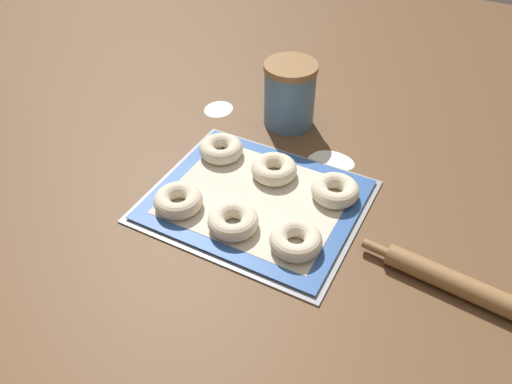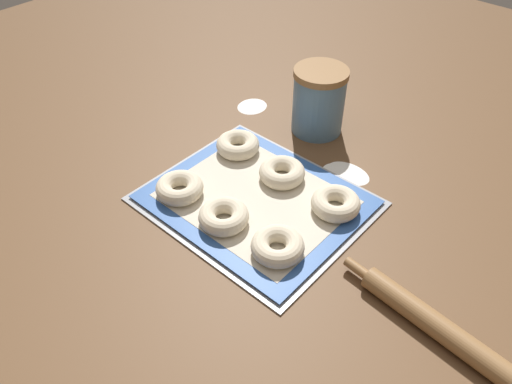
{
  "view_description": "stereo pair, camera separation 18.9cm",
  "coord_description": "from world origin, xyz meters",
  "px_view_note": "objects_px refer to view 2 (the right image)",
  "views": [
    {
      "loc": [
        0.36,
        -0.71,
        0.73
      ],
      "look_at": [
        0.0,
        -0.02,
        0.03
      ],
      "focal_mm": 35.0,
      "sensor_mm": 36.0,
      "label": 1
    },
    {
      "loc": [
        0.52,
        -0.61,
        0.73
      ],
      "look_at": [
        0.0,
        -0.02,
        0.03
      ],
      "focal_mm": 35.0,
      "sensor_mm": 36.0,
      "label": 2
    }
  ],
  "objects_px": {
    "bagel_front_center": "(222,215)",
    "baking_tray": "(256,201)",
    "flour_canister": "(319,101)",
    "bagel_front_right": "(278,246)",
    "bagel_front_left": "(180,188)",
    "rolling_pin": "(447,333)",
    "bagel_back_right": "(336,203)",
    "bagel_back_left": "(238,145)",
    "bagel_back_center": "(283,173)"
  },
  "relations": [
    {
      "from": "baking_tray",
      "to": "bagel_front_left",
      "type": "bearing_deg",
      "value": -143.06
    },
    {
      "from": "bagel_front_left",
      "to": "baking_tray",
      "type": "bearing_deg",
      "value": 36.94
    },
    {
      "from": "baking_tray",
      "to": "bagel_front_center",
      "type": "bearing_deg",
      "value": -92.39
    },
    {
      "from": "bagel_front_center",
      "to": "bagel_back_right",
      "type": "xyz_separation_m",
      "value": [
        0.15,
        0.18,
        0.0
      ]
    },
    {
      "from": "bagel_front_right",
      "to": "bagel_back_right",
      "type": "distance_m",
      "value": 0.17
    },
    {
      "from": "bagel_back_right",
      "to": "bagel_front_center",
      "type": "bearing_deg",
      "value": -129.81
    },
    {
      "from": "bagel_front_center",
      "to": "bagel_back_center",
      "type": "height_order",
      "value": "same"
    },
    {
      "from": "baking_tray",
      "to": "flour_canister",
      "type": "relative_size",
      "value": 2.67
    },
    {
      "from": "baking_tray",
      "to": "bagel_back_right",
      "type": "distance_m",
      "value": 0.17
    },
    {
      "from": "bagel_back_center",
      "to": "bagel_back_right",
      "type": "relative_size",
      "value": 1.0
    },
    {
      "from": "bagel_front_right",
      "to": "bagel_back_center",
      "type": "xyz_separation_m",
      "value": [
        -0.13,
        0.17,
        0.0
      ]
    },
    {
      "from": "baking_tray",
      "to": "flour_canister",
      "type": "height_order",
      "value": "flour_canister"
    },
    {
      "from": "rolling_pin",
      "to": "bagel_front_right",
      "type": "bearing_deg",
      "value": -172.34
    },
    {
      "from": "bagel_front_center",
      "to": "bagel_back_right",
      "type": "relative_size",
      "value": 1.0
    },
    {
      "from": "rolling_pin",
      "to": "baking_tray",
      "type": "bearing_deg",
      "value": 174.48
    },
    {
      "from": "bagel_front_center",
      "to": "flour_canister",
      "type": "xyz_separation_m",
      "value": [
        -0.06,
        0.4,
        0.05
      ]
    },
    {
      "from": "bagel_front_center",
      "to": "flour_canister",
      "type": "height_order",
      "value": "flour_canister"
    },
    {
      "from": "bagel_front_center",
      "to": "baking_tray",
      "type": "bearing_deg",
      "value": 87.61
    },
    {
      "from": "bagel_front_center",
      "to": "bagel_front_right",
      "type": "height_order",
      "value": "same"
    },
    {
      "from": "rolling_pin",
      "to": "bagel_back_left",
      "type": "bearing_deg",
      "value": 166.78
    },
    {
      "from": "bagel_back_center",
      "to": "bagel_front_left",
      "type": "bearing_deg",
      "value": -125.56
    },
    {
      "from": "bagel_front_right",
      "to": "rolling_pin",
      "type": "distance_m",
      "value": 0.32
    },
    {
      "from": "bagel_back_left",
      "to": "bagel_back_center",
      "type": "distance_m",
      "value": 0.14
    },
    {
      "from": "bagel_front_center",
      "to": "rolling_pin",
      "type": "bearing_deg",
      "value": 6.69
    },
    {
      "from": "bagel_front_left",
      "to": "bagel_front_center",
      "type": "height_order",
      "value": "same"
    },
    {
      "from": "bagel_back_left",
      "to": "bagel_front_right",
      "type": "bearing_deg",
      "value": -33.74
    },
    {
      "from": "baking_tray",
      "to": "bagel_back_center",
      "type": "height_order",
      "value": "bagel_back_center"
    },
    {
      "from": "bagel_front_right",
      "to": "rolling_pin",
      "type": "relative_size",
      "value": 0.25
    },
    {
      "from": "bagel_front_center",
      "to": "bagel_back_left",
      "type": "distance_m",
      "value": 0.24
    },
    {
      "from": "bagel_front_right",
      "to": "rolling_pin",
      "type": "xyz_separation_m",
      "value": [
        0.32,
        0.04,
        -0.01
      ]
    },
    {
      "from": "baking_tray",
      "to": "rolling_pin",
      "type": "relative_size",
      "value": 1.07
    },
    {
      "from": "baking_tray",
      "to": "bagel_front_center",
      "type": "relative_size",
      "value": 4.35
    },
    {
      "from": "bagel_front_center",
      "to": "bagel_back_right",
      "type": "distance_m",
      "value": 0.23
    },
    {
      "from": "baking_tray",
      "to": "bagel_back_center",
      "type": "distance_m",
      "value": 0.09
    },
    {
      "from": "flour_canister",
      "to": "bagel_front_right",
      "type": "bearing_deg",
      "value": -63.25
    },
    {
      "from": "bagel_front_center",
      "to": "bagel_back_right",
      "type": "height_order",
      "value": "same"
    },
    {
      "from": "bagel_back_left",
      "to": "flour_canister",
      "type": "height_order",
      "value": "flour_canister"
    },
    {
      "from": "bagel_front_center",
      "to": "bagel_back_center",
      "type": "distance_m",
      "value": 0.18
    },
    {
      "from": "bagel_front_right",
      "to": "flour_canister",
      "type": "xyz_separation_m",
      "value": [
        -0.2,
        0.39,
        0.05
      ]
    },
    {
      "from": "baking_tray",
      "to": "bagel_front_left",
      "type": "height_order",
      "value": "bagel_front_left"
    },
    {
      "from": "bagel_front_right",
      "to": "bagel_back_left",
      "type": "xyz_separation_m",
      "value": [
        -0.27,
        0.18,
        0.0
      ]
    },
    {
      "from": "baking_tray",
      "to": "bagel_back_center",
      "type": "xyz_separation_m",
      "value": [
        0.0,
        0.09,
        0.02
      ]
    },
    {
      "from": "bagel_front_right",
      "to": "rolling_pin",
      "type": "height_order",
      "value": "bagel_front_right"
    },
    {
      "from": "bagel_back_left",
      "to": "bagel_front_left",
      "type": "bearing_deg",
      "value": -86.42
    },
    {
      "from": "bagel_back_left",
      "to": "rolling_pin",
      "type": "distance_m",
      "value": 0.61
    },
    {
      "from": "bagel_front_center",
      "to": "rolling_pin",
      "type": "xyz_separation_m",
      "value": [
        0.46,
        0.05,
        -0.01
      ]
    },
    {
      "from": "bagel_front_center",
      "to": "rolling_pin",
      "type": "height_order",
      "value": "bagel_front_center"
    },
    {
      "from": "bagel_back_center",
      "to": "rolling_pin",
      "type": "bearing_deg",
      "value": -16.11
    },
    {
      "from": "bagel_front_left",
      "to": "rolling_pin",
      "type": "distance_m",
      "value": 0.59
    },
    {
      "from": "bagel_front_right",
      "to": "flour_canister",
      "type": "height_order",
      "value": "flour_canister"
    }
  ]
}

